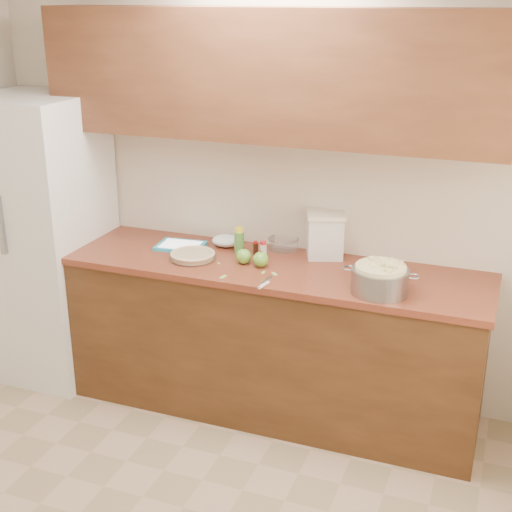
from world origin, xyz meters
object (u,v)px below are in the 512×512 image
at_px(pie, 193,256).
at_px(tablet, 181,246).
at_px(flour_canister, 325,234).
at_px(colander, 380,279).

xyz_separation_m(pie, tablet, (-0.16, 0.16, -0.01)).
distance_m(pie, flour_canister, 0.78).
height_order(colander, tablet, colander).
bearing_deg(flour_canister, colander, -45.71).
relative_size(flour_canister, tablet, 0.93).
bearing_deg(flour_canister, tablet, -169.08).
bearing_deg(colander, tablet, 168.55).
distance_m(pie, tablet, 0.23).
bearing_deg(tablet, pie, -50.51).
bearing_deg(tablet, colander, -16.66).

